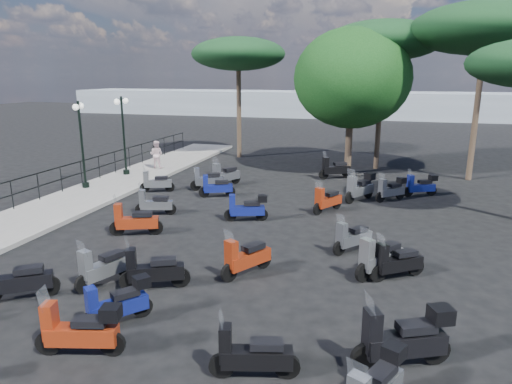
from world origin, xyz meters
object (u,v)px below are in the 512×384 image
(scooter_22, at_px, (391,190))
(scooter_21, at_px, (360,188))
(scooter_10, at_px, (216,187))
(scooter_11, at_px, (208,180))
(scooter_2, at_px, (135,221))
(scooter_15, at_px, (327,201))
(scooter_20, at_px, (380,258))
(scooter_3, at_px, (155,204))
(lamp_post_2, at_px, (123,130))
(pine_1, at_px, (486,29))
(lamp_post_1, at_px, (81,139))
(scooter_26, at_px, (397,263))
(scooter_25, at_px, (352,238))
(scooter_5, at_px, (225,176))
(scooter_27, at_px, (421,186))
(scooter_24, at_px, (404,339))
(broadleaf_tree, at_px, (352,78))
(scooter_9, at_px, (247,208))
(pine_2, at_px, (238,54))
(scooter_8, at_px, (104,267))
(pine_0, at_px, (384,41))
(pedestrian_far, at_px, (156,154))
(scooter_19, at_px, (246,258))
(scooter_4, at_px, (156,183))
(scooter_14, at_px, (153,271))
(scooter_13, at_px, (252,355))
(scooter_7, at_px, (117,304))
(scooter_16, at_px, (335,169))
(scooter_1, at_px, (17,281))

(scooter_22, bearing_deg, scooter_21, 63.01)
(scooter_10, height_order, scooter_11, scooter_11)
(scooter_2, height_order, scooter_15, scooter_2)
(scooter_11, bearing_deg, scooter_22, -116.06)
(scooter_20, height_order, scooter_22, scooter_20)
(scooter_3, bearing_deg, scooter_2, 175.70)
(lamp_post_2, bearing_deg, scooter_20, -38.68)
(scooter_22, bearing_deg, pine_1, -79.92)
(lamp_post_1, distance_m, pine_1, 18.90)
(lamp_post_2, relative_size, scooter_10, 2.67)
(scooter_2, relative_size, scooter_26, 1.20)
(scooter_25, distance_m, pine_1, 13.90)
(scooter_5, xyz_separation_m, scooter_27, (8.65, 0.52, -0.04))
(scooter_5, relative_size, scooter_24, 0.94)
(scooter_21, xyz_separation_m, broadleaf_tree, (-0.97, 5.37, 4.32))
(scooter_9, bearing_deg, scooter_27, -69.44)
(scooter_5, xyz_separation_m, pine_2, (-1.75, 7.51, 5.73))
(scooter_8, bearing_deg, scooter_21, -98.21)
(scooter_2, bearing_deg, scooter_10, -30.86)
(scooter_24, bearing_deg, pine_0, -22.22)
(pedestrian_far, relative_size, scooter_19, 0.98)
(scooter_4, height_order, scooter_8, scooter_8)
(scooter_3, bearing_deg, scooter_25, -119.12)
(lamp_post_2, relative_size, scooter_21, 2.43)
(scooter_5, relative_size, scooter_25, 1.30)
(scooter_27, distance_m, pine_2, 13.80)
(lamp_post_1, height_order, scooter_14, lamp_post_1)
(lamp_post_1, bearing_deg, scooter_27, -10.82)
(scooter_13, bearing_deg, scooter_4, 20.09)
(scooter_21, bearing_deg, scooter_26, 132.70)
(pine_2, bearing_deg, scooter_9, -70.86)
(scooter_25, bearing_deg, scooter_13, 118.81)
(scooter_19, bearing_deg, scooter_10, -32.81)
(scooter_24, bearing_deg, scooter_10, 10.91)
(scooter_7, height_order, pine_1, pine_1)
(scooter_3, xyz_separation_m, scooter_21, (7.19, 4.09, 0.12))
(scooter_5, distance_m, scooter_26, 11.19)
(scooter_2, bearing_deg, scooter_7, -174.92)
(scooter_8, bearing_deg, scooter_4, -48.14)
(scooter_19, distance_m, scooter_24, 4.80)
(scooter_16, distance_m, broadleaf_tree, 4.65)
(scooter_9, bearing_deg, scooter_19, 176.69)
(scooter_27, bearing_deg, scooter_5, 67.83)
(lamp_post_1, distance_m, scooter_15, 11.00)
(scooter_11, height_order, scooter_27, scooter_11)
(scooter_1, bearing_deg, scooter_7, -130.84)
(scooter_24, height_order, pine_0, pine_0)
(lamp_post_1, distance_m, scooter_11, 5.77)
(scooter_19, xyz_separation_m, scooter_22, (3.62, 8.54, -0.01))
(scooter_16, bearing_deg, pine_0, -62.62)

